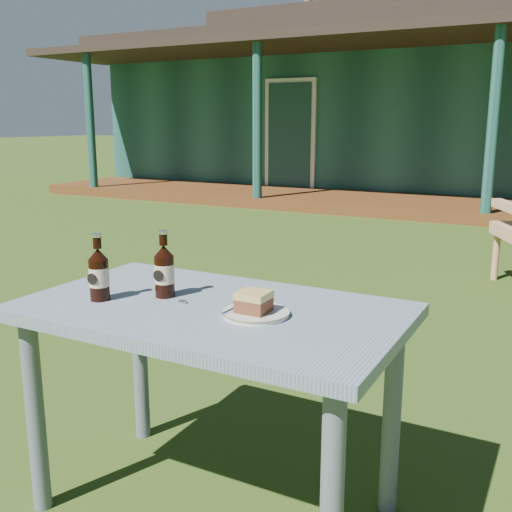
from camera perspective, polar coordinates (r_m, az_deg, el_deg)
The scene contains 9 objects.
ground at distance 3.51m, azimuth 10.20°, elevation -8.97°, with size 80.00×80.00×0.00m, color #334916.
tree_left at distance 22.83m, azimuth 5.00°, elevation 22.67°, with size 0.28×0.28×10.50m, color brown.
cafe_table at distance 1.92m, azimuth -4.26°, elevation -7.60°, with size 1.20×0.70×0.72m.
plate at distance 1.79m, azimuth -0.02°, elevation -5.43°, with size 0.20×0.20×0.01m.
cake_slice at distance 1.77m, azimuth -0.22°, elevation -4.34°, with size 0.09×0.09×0.06m.
fork at distance 1.81m, azimuth -1.99°, elevation -4.97°, with size 0.01×0.14×0.00m, color silver.
cola_bottle_near at distance 1.98m, azimuth -8.73°, elevation -1.38°, with size 0.07×0.07×0.22m.
cola_bottle_far at distance 1.99m, azimuth -14.74°, elevation -1.65°, with size 0.06×0.07×0.22m.
bottle_cap at distance 1.92m, azimuth -7.03°, elevation -4.37°, with size 0.03×0.03×0.01m, color silver.
Camera 1 is at (0.97, -3.12, 1.29)m, focal length 42.00 mm.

